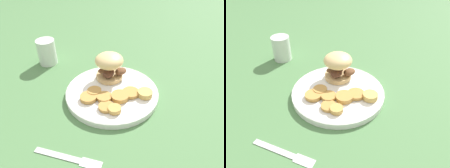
% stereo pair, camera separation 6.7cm
% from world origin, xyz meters
% --- Properties ---
extents(ground_plane, '(4.00, 4.00, 0.00)m').
position_xyz_m(ground_plane, '(0.00, 0.00, 0.00)').
color(ground_plane, '#4C7A47').
extents(dinner_plate, '(0.29, 0.29, 0.02)m').
position_xyz_m(dinner_plate, '(0.00, 0.00, 0.01)').
color(dinner_plate, white).
rests_on(dinner_plate, ground_plane).
extents(sandwich, '(0.11, 0.09, 0.09)m').
position_xyz_m(sandwich, '(0.03, -0.06, 0.07)').
color(sandwich, tan).
rests_on(sandwich, dinner_plate).
extents(potato_round_0, '(0.05, 0.05, 0.01)m').
position_xyz_m(potato_round_0, '(-0.06, -0.00, 0.03)').
color(potato_round_0, '#BC8942').
rests_on(potato_round_0, dinner_plate).
extents(potato_round_1, '(0.05, 0.05, 0.01)m').
position_xyz_m(potato_round_1, '(-0.01, 0.08, 0.02)').
color(potato_round_1, '#BC8942').
rests_on(potato_round_1, dinner_plate).
extents(potato_round_2, '(0.04, 0.04, 0.02)m').
position_xyz_m(potato_round_2, '(-0.10, -0.01, 0.03)').
color(potato_round_2, tan).
rests_on(potato_round_2, dinner_plate).
extents(potato_round_3, '(0.05, 0.05, 0.01)m').
position_xyz_m(potato_round_3, '(0.01, 0.04, 0.03)').
color(potato_round_3, '#BC8942').
rests_on(potato_round_3, dinner_plate).
extents(potato_round_4, '(0.04, 0.04, 0.01)m').
position_xyz_m(potato_round_4, '(-0.03, 0.09, 0.03)').
color(potato_round_4, tan).
rests_on(potato_round_4, dinner_plate).
extents(potato_round_5, '(0.04, 0.04, 0.01)m').
position_xyz_m(potato_round_5, '(0.05, 0.03, 0.03)').
color(potato_round_5, '#BC8942').
rests_on(potato_round_5, dinner_plate).
extents(potato_round_6, '(0.05, 0.05, 0.01)m').
position_xyz_m(potato_round_6, '(0.05, 0.06, 0.03)').
color(potato_round_6, '#BC8942').
rests_on(potato_round_6, dinner_plate).
extents(potato_round_7, '(0.05, 0.05, 0.01)m').
position_xyz_m(potato_round_7, '(-0.03, 0.03, 0.03)').
color(potato_round_7, '#BC8942').
rests_on(potato_round_7, dinner_plate).
extents(fork, '(0.17, 0.03, 0.00)m').
position_xyz_m(fork, '(0.03, 0.25, 0.00)').
color(fork, silver).
rests_on(fork, ground_plane).
extents(drinking_glass, '(0.07, 0.07, 0.10)m').
position_xyz_m(drinking_glass, '(0.30, -0.12, 0.05)').
color(drinking_glass, silver).
rests_on(drinking_glass, ground_plane).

